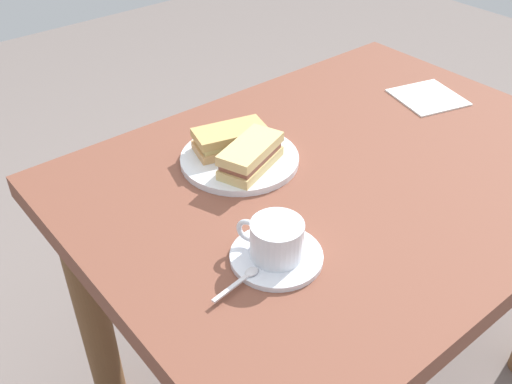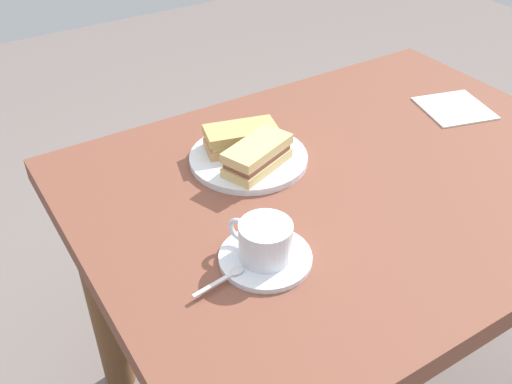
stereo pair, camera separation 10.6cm
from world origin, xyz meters
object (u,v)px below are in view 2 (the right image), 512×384
at_px(dining_table, 349,221).
at_px(coffee_cup, 265,239).
at_px(sandwich_back, 257,156).
at_px(sandwich_front, 241,138).
at_px(coffee_saucer, 265,258).
at_px(spoon, 227,276).
at_px(sandwich_plate, 249,158).
at_px(napkin, 455,108).

height_order(dining_table, coffee_cup, coffee_cup).
bearing_deg(sandwich_back, sandwich_front, 82.84).
distance_m(coffee_saucer, spoon, 0.08).
height_order(sandwich_plate, coffee_cup, coffee_cup).
bearing_deg(spoon, coffee_cup, 9.10).
distance_m(sandwich_plate, coffee_saucer, 0.30).
relative_size(coffee_saucer, napkin, 1.04).
distance_m(coffee_cup, spoon, 0.08).
height_order(sandwich_front, spoon, sandwich_front).
xyz_separation_m(sandwich_plate, napkin, (0.53, -0.07, -0.01)).
bearing_deg(coffee_saucer, coffee_cup, 115.35).
height_order(sandwich_plate, sandwich_back, sandwich_back).
relative_size(sandwich_front, sandwich_back, 1.00).
bearing_deg(dining_table, coffee_cup, -158.60).
height_order(sandwich_back, coffee_cup, coffee_cup).
distance_m(dining_table, sandwich_front, 0.29).
relative_size(sandwich_plate, spoon, 2.47).
distance_m(sandwich_plate, coffee_cup, 0.30).
bearing_deg(dining_table, sandwich_back, 146.57).
distance_m(sandwich_plate, sandwich_front, 0.05).
bearing_deg(sandwich_plate, sandwich_back, -98.95).
relative_size(dining_table, napkin, 7.34).
height_order(coffee_cup, napkin, coffee_cup).
height_order(sandwich_plate, spoon, spoon).
height_order(sandwich_back, coffee_saucer, sandwich_back).
distance_m(sandwich_plate, napkin, 0.54).
height_order(dining_table, napkin, napkin).
distance_m(spoon, napkin, 0.77).
bearing_deg(dining_table, coffee_saucer, -158.29).
xyz_separation_m(sandwich_front, napkin, (0.53, -0.10, -0.04)).
bearing_deg(sandwich_front, spoon, -124.32).
bearing_deg(sandwich_back, dining_table, -33.43).
xyz_separation_m(sandwich_front, spoon, (-0.21, -0.31, -0.03)).
relative_size(sandwich_back, coffee_saucer, 1.04).
relative_size(sandwich_front, napkin, 1.08).
xyz_separation_m(sandwich_back, napkin, (0.54, -0.02, -0.04)).
height_order(sandwich_front, coffee_cup, coffee_cup).
height_order(sandwich_back, spoon, sandwich_back).
relative_size(dining_table, coffee_cup, 9.81).
xyz_separation_m(coffee_saucer, napkin, (0.67, 0.20, -0.00)).
height_order(sandwich_front, sandwich_back, sandwich_back).
height_order(sandwich_plate, coffee_saucer, sandwich_plate).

